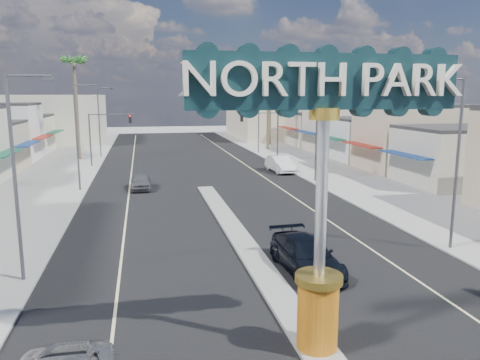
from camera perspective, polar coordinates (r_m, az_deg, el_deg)
name	(u,v)px	position (r m, az deg, el deg)	size (l,w,h in m)	color
ground	(204,186)	(42.14, -4.46, -0.76)	(160.00, 160.00, 0.00)	gray
road	(204,186)	(42.14, -4.46, -0.75)	(20.00, 120.00, 0.01)	black
median_island	(240,238)	(26.80, 0.01, -7.11)	(1.30, 30.00, 0.16)	gray
sidewalk_left	(38,192)	(42.71, -23.44, -1.37)	(8.00, 120.00, 0.12)	gray
sidewalk_right	(348,180)	(46.02, 13.09, 0.03)	(8.00, 120.00, 0.12)	gray
storefront_row_right	(379,136)	(61.64, 16.60, 5.20)	(12.00, 42.00, 6.00)	#B7B29E
backdrop_far_left	(42,119)	(87.72, -23.01, 6.90)	(20.00, 20.00, 8.00)	#B7B29E
backdrop_far_right	(287,116)	(90.32, 5.78, 7.74)	(20.00, 20.00, 8.00)	beige
gateway_sign	(323,170)	(14.19, 10.04, 1.23)	(8.20, 1.50, 9.15)	#C35B0F
traffic_signal_left	(106,129)	(55.28, -15.99, 6.01)	(5.09, 0.45, 6.00)	#47474C
traffic_signal_right	(263,127)	(57.00, 2.87, 6.51)	(5.09, 0.45, 6.00)	#47474C
streetlight_l_near	(18,168)	(21.86, -25.43, 1.29)	(2.03, 0.22, 9.00)	#47474C
streetlight_l_mid	(79,132)	(41.45, -19.09, 5.59)	(2.03, 0.22, 9.00)	#47474C
streetlight_l_far	(100,118)	(63.30, -16.66, 7.20)	(2.03, 0.22, 9.00)	#47474C
streetlight_r_near	(455,155)	(26.40, 24.74, 2.75)	(2.03, 0.22, 9.00)	#47474C
streetlight_r_mid	(315,128)	(44.02, 9.11, 6.28)	(2.03, 0.22, 9.00)	#47474C
streetlight_r_far	(258,117)	(65.01, 2.15, 7.70)	(2.03, 0.22, 9.00)	#47474C
palm_left_far	(74,66)	(61.59, -19.57, 12.96)	(2.60, 2.60, 13.10)	brown
palm_right_mid	(268,77)	(69.49, 3.47, 12.43)	(2.60, 2.60, 12.10)	brown
palm_right_far	(271,67)	(75.88, 3.76, 13.61)	(2.60, 2.60, 14.10)	brown
suv_right	(306,255)	(22.22, 8.01, -9.04)	(2.21, 5.43, 1.57)	black
car_parked_left	(141,181)	(41.53, -12.00, -0.12)	(1.69, 4.20, 1.43)	slate
car_parked_right	(280,164)	(49.82, 4.91, 1.96)	(1.80, 5.15, 1.70)	silver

